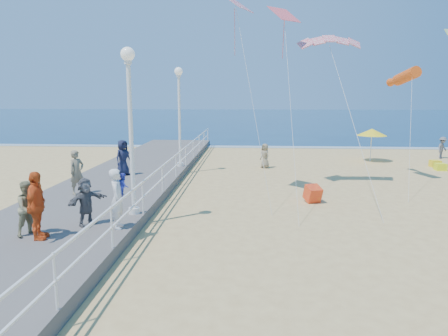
# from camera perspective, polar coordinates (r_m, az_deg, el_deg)

# --- Properties ---
(ground) EXTENTS (160.00, 160.00, 0.00)m
(ground) POSITION_cam_1_polar(r_m,az_deg,el_deg) (13.29, 10.39, -8.48)
(ground) COLOR #DCBB73
(ground) RESTS_ON ground
(ocean) EXTENTS (160.00, 90.00, 0.05)m
(ocean) POSITION_cam_1_polar(r_m,az_deg,el_deg) (77.63, 4.78, 7.18)
(ocean) COLOR #0D2C4F
(ocean) RESTS_ON ground
(surf_line) EXTENTS (160.00, 1.20, 0.04)m
(surf_line) POSITION_cam_1_polar(r_m,az_deg,el_deg) (33.30, 6.30, 3.00)
(surf_line) COLOR silver
(surf_line) RESTS_ON ground
(boardwalk) EXTENTS (5.00, 44.00, 0.40)m
(boardwalk) POSITION_cam_1_polar(r_m,az_deg,el_deg) (14.40, -20.96, -6.70)
(boardwalk) COLOR slate
(boardwalk) RESTS_ON ground
(railing) EXTENTS (0.05, 42.00, 0.55)m
(railing) POSITION_cam_1_polar(r_m,az_deg,el_deg) (13.31, -11.59, -2.91)
(railing) COLOR white
(railing) RESTS_ON boardwalk
(lamp_post_mid) EXTENTS (0.44, 0.44, 5.32)m
(lamp_post_mid) POSITION_cam_1_polar(r_m,az_deg,el_deg) (13.06, -13.26, 7.48)
(lamp_post_mid) COLOR white
(lamp_post_mid) RESTS_ON boardwalk
(lamp_post_far) EXTENTS (0.44, 0.44, 5.32)m
(lamp_post_far) POSITION_cam_1_polar(r_m,az_deg,el_deg) (21.83, -6.41, 8.73)
(lamp_post_far) COLOR white
(lamp_post_far) RESTS_ON boardwalk
(woman_holding_toddler) EXTENTS (0.53, 0.71, 1.77)m
(woman_holding_toddler) POSITION_cam_1_polar(r_m,az_deg,el_deg) (12.07, -14.97, -4.24)
(woman_holding_toddler) COLOR silver
(woman_holding_toddler) RESTS_ON boardwalk
(toddler_held) EXTENTS (0.35, 0.42, 0.77)m
(toddler_held) POSITION_cam_1_polar(r_m,az_deg,el_deg) (12.08, -14.14, -2.49)
(toddler_held) COLOR blue
(toddler_held) RESTS_ON boardwalk
(spectator_1) EXTENTS (0.87, 0.93, 1.54)m
(spectator_1) POSITION_cam_1_polar(r_m,az_deg,el_deg) (12.35, -26.11, -5.18)
(spectator_1) COLOR gray
(spectator_1) RESTS_ON boardwalk
(spectator_3) EXTENTS (0.62, 1.15, 1.87)m
(spectator_3) POSITION_cam_1_polar(r_m,az_deg,el_deg) (11.86, -25.20, -4.91)
(spectator_3) COLOR #DD511B
(spectator_3) RESTS_ON boardwalk
(spectator_4) EXTENTS (0.92, 1.01, 1.74)m
(spectator_4) POSITION_cam_1_polar(r_m,az_deg,el_deg) (20.01, -14.23, 1.45)
(spectator_4) COLOR #181C35
(spectator_4) RESTS_ON boardwalk
(spectator_5) EXTENTS (1.06, 1.36, 1.44)m
(spectator_5) POSITION_cam_1_polar(r_m,az_deg,el_deg) (12.67, -19.14, -4.55)
(spectator_5) COLOR #535458
(spectator_5) RESTS_ON boardwalk
(spectator_6) EXTENTS (0.68, 0.76, 1.75)m
(spectator_6) POSITION_cam_1_polar(r_m,az_deg,el_deg) (16.71, -20.28, -0.57)
(spectator_6) COLOR #807359
(spectator_6) RESTS_ON boardwalk
(beach_walker_a) EXTENTS (1.09, 1.05, 1.49)m
(beach_walker_a) POSITION_cam_1_polar(r_m,az_deg,el_deg) (30.96, 28.74, 2.56)
(beach_walker_a) COLOR slate
(beach_walker_a) RESTS_ON ground
(beach_walker_c) EXTENTS (0.78, 0.85, 1.46)m
(beach_walker_c) POSITION_cam_1_polar(r_m,az_deg,el_deg) (23.69, 5.87, 1.74)
(beach_walker_c) COLOR #83765A
(beach_walker_c) RESTS_ON ground
(box_kite) EXTENTS (0.76, 0.85, 0.74)m
(box_kite) POSITION_cam_1_polar(r_m,az_deg,el_deg) (16.44, 12.56, -3.81)
(box_kite) COLOR red
(box_kite) RESTS_ON ground
(beach_umbrella) EXTENTS (1.90, 1.90, 2.14)m
(beach_umbrella) POSITION_cam_1_polar(r_m,az_deg,el_deg) (27.49, 20.37, 4.82)
(beach_umbrella) COLOR white
(beach_umbrella) RESTS_ON ground
(beach_chair_left) EXTENTS (0.55, 0.55, 0.40)m
(beach_chair_left) POSITION_cam_1_polar(r_m,az_deg,el_deg) (27.18, 27.93, 0.56)
(beach_chair_left) COLOR yellow
(beach_chair_left) RESTS_ON ground
(beach_chair_right) EXTENTS (0.55, 0.55, 0.40)m
(beach_chair_right) POSITION_cam_1_polar(r_m,az_deg,el_deg) (26.09, 28.52, 0.15)
(beach_chair_right) COLOR #EEFA1A
(beach_chair_right) RESTS_ON ground
(kite_parafoil) EXTENTS (2.82, 0.94, 0.65)m
(kite_parafoil) POSITION_cam_1_polar(r_m,az_deg,el_deg) (19.28, 14.88, 17.43)
(kite_parafoil) COLOR red
(kite_windsock) EXTENTS (1.03, 2.82, 1.11)m
(kite_windsock) POSITION_cam_1_polar(r_m,az_deg,el_deg) (21.69, 24.62, 11.84)
(kite_windsock) COLOR #D94B12
(kite_diamond_pink) EXTENTS (1.52, 1.50, 0.71)m
(kite_diamond_pink) POSITION_cam_1_polar(r_m,az_deg,el_deg) (18.81, 8.57, 20.89)
(kite_diamond_pink) COLOR #E45460
(kite_diamond_redwhite) EXTENTS (1.55, 1.65, 0.77)m
(kite_diamond_redwhite) POSITION_cam_1_polar(r_m,az_deg,el_deg) (17.24, 1.56, 22.66)
(kite_diamond_redwhite) COLOR #BF1647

